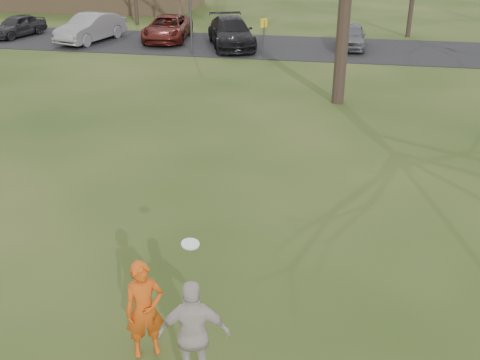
% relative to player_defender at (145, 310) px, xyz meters
% --- Properties ---
extents(ground, '(120.00, 120.00, 0.00)m').
position_rel_player_defender_xyz_m(ground, '(0.89, -0.03, -0.90)').
color(ground, '#1E380F').
rests_on(ground, ground).
extents(parking_strip, '(62.00, 6.50, 0.04)m').
position_rel_player_defender_xyz_m(parking_strip, '(0.89, 24.97, -0.88)').
color(parking_strip, black).
rests_on(parking_strip, ground).
extents(player_defender, '(0.78, 0.70, 1.80)m').
position_rel_player_defender_xyz_m(player_defender, '(0.00, 0.00, 0.00)').
color(player_defender, '#DB5112').
rests_on(player_defender, ground).
extents(car_0, '(2.53, 4.10, 1.30)m').
position_rel_player_defender_xyz_m(car_0, '(-16.88, 25.05, -0.21)').
color(car_0, '#262528').
rests_on(car_0, parking_strip).
extents(car_1, '(2.88, 5.16, 1.61)m').
position_rel_player_defender_xyz_m(car_1, '(-11.77, 24.40, -0.05)').
color(car_1, gray).
rests_on(car_1, parking_strip).
extents(car_2, '(2.84, 5.34, 1.43)m').
position_rel_player_defender_xyz_m(car_2, '(-7.42, 25.57, -0.14)').
color(car_2, '#581A14').
rests_on(car_2, parking_strip).
extents(car_3, '(3.92, 5.92, 1.59)m').
position_rel_player_defender_xyz_m(car_3, '(-3.33, 24.45, -0.06)').
color(car_3, black).
rests_on(car_3, parking_strip).
extents(car_4, '(1.62, 3.93, 1.33)m').
position_rel_player_defender_xyz_m(car_4, '(3.36, 25.35, -0.19)').
color(car_4, slate).
rests_on(car_4, parking_strip).
extents(catching_play, '(1.17, 0.70, 2.44)m').
position_rel_player_defender_xyz_m(catching_play, '(0.99, -0.55, 0.11)').
color(catching_play, beige).
rests_on(catching_play, ground).
extents(sign_yellow, '(0.35, 0.35, 2.08)m').
position_rel_player_defender_xyz_m(sign_yellow, '(-1.11, 21.97, 0.55)').
color(sign_yellow, '#47474C').
rests_on(sign_yellow, ground).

